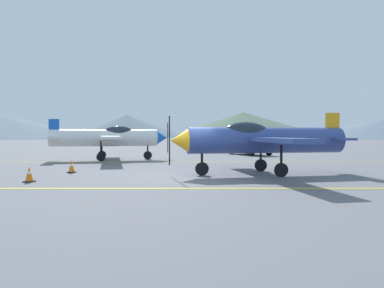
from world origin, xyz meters
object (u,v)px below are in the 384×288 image
car_sedan (251,145)px  airplane_near (261,139)px  airplane_mid (111,137)px  traffic_cone_front (31,174)px  traffic_cone_side (73,166)px

car_sedan → airplane_near: bearing=-97.2°
airplane_mid → traffic_cone_front: bearing=-92.3°
airplane_mid → traffic_cone_front: airplane_mid is taller
airplane_mid → car_sedan: bearing=29.7°
airplane_mid → car_sedan: 12.14m
traffic_cone_front → car_sedan: bearing=57.6°
airplane_near → traffic_cone_front: (-9.11, -2.59, -1.27)m
car_sedan → traffic_cone_side: car_sedan is taller
airplane_near → traffic_cone_front: bearing=-164.2°
car_sedan → traffic_cone_side: size_ratio=7.87×
airplane_near → car_sedan: 14.82m
airplane_near → airplane_mid: size_ratio=1.00×
airplane_mid → traffic_cone_side: airplane_mid is taller
traffic_cone_side → car_sedan: bearing=53.3°
traffic_cone_front → traffic_cone_side: 3.29m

